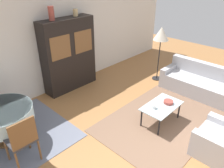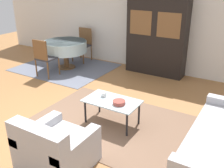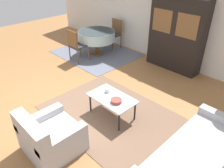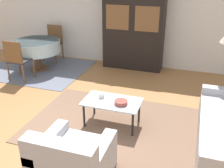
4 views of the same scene
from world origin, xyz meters
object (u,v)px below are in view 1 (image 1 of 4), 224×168
at_px(couch, 201,84).
at_px(dining_table, 1,116).
at_px(vase_tall, 51,13).
at_px(vase_short, 75,13).
at_px(coffee_table, 162,107).
at_px(display_cabinet, 69,55).
at_px(bowl, 168,102).
at_px(dining_chair_near, 22,139).
at_px(floor_lamp, 161,35).
at_px(cup, 154,107).

relative_size(couch, dining_table, 1.75).
xyz_separation_m(vase_tall, vase_short, (0.71, 0.00, -0.07)).
xyz_separation_m(coffee_table, display_cabinet, (-0.36, 2.77, 0.58)).
xyz_separation_m(couch, bowl, (-1.68, 0.03, 0.19)).
relative_size(dining_chair_near, vase_tall, 2.92).
relative_size(display_cabinet, vase_short, 10.72).
relative_size(couch, dining_chair_near, 2.13).
relative_size(dining_table, floor_lamp, 0.72).
bearing_deg(dining_chair_near, coffee_table, -22.16).
bearing_deg(vase_tall, bowl, -72.27).
xyz_separation_m(couch, vase_short, (-1.88, 2.86, 1.76)).
bearing_deg(dining_chair_near, bowl, -21.94).
height_order(cup, bowl, cup).
relative_size(coffee_table, floor_lamp, 0.58).
relative_size(couch, coffee_table, 2.17).
height_order(bowl, vase_short, vase_short).
bearing_deg(cup, dining_chair_near, 157.49).
bearing_deg(bowl, couch, -0.93).
bearing_deg(floor_lamp, vase_short, 140.16).
distance_m(dining_table, bowl, 3.39).
relative_size(coffee_table, bowl, 4.51).
bearing_deg(coffee_table, vase_tall, 104.84).
distance_m(dining_table, cup, 3.01).
height_order(display_cabinet, bowl, display_cabinet).
height_order(dining_chair_near, vase_short, vase_short).
bearing_deg(vase_tall, cup, -78.98).
bearing_deg(floor_lamp, display_cabinet, 144.84).
bearing_deg(couch, bowl, 89.07).
xyz_separation_m(coffee_table, cup, (-0.21, 0.07, 0.09)).
bearing_deg(display_cabinet, vase_tall, 179.86).
distance_m(couch, dining_table, 4.89).
relative_size(coffee_table, vase_tall, 2.87).
bearing_deg(dining_chair_near, cup, -22.51).
bearing_deg(vase_tall, dining_chair_near, -137.87).
bearing_deg(cup, dining_table, 143.19).
relative_size(coffee_table, dining_chair_near, 0.98).
xyz_separation_m(couch, floor_lamp, (-0.07, 1.35, 1.09)).
relative_size(display_cabinet, cup, 19.77).
bearing_deg(bowl, coffee_table, 161.69).
relative_size(coffee_table, vase_short, 5.17).
relative_size(couch, bowl, 9.77).
bearing_deg(display_cabinet, coffee_table, -82.67).
bearing_deg(display_cabinet, floor_lamp, -35.16).
height_order(floor_lamp, vase_tall, vase_tall).
relative_size(bowl, vase_tall, 0.64).
bearing_deg(cup, vase_short, 86.12).
xyz_separation_m(coffee_table, dining_table, (-2.62, 1.87, 0.21)).
bearing_deg(display_cabinet, cup, -86.84).
relative_size(dining_table, vase_short, 6.40).
relative_size(couch, floor_lamp, 1.26).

